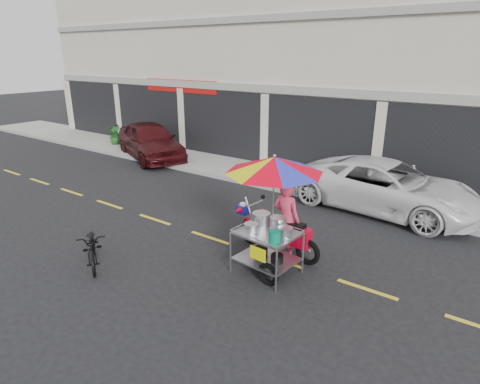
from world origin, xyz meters
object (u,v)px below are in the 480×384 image
Objects in this scene: maroon_sedan at (150,141)px; white_pickup at (386,186)px; food_vendor_rig at (277,196)px; near_bicycle at (93,247)px.

maroon_sedan is 10.21m from white_pickup.
food_vendor_rig is (9.29, -4.94, 0.81)m from maroon_sedan.
maroon_sedan is 1.82× the size of food_vendor_rig.
maroon_sedan is at bearing 93.29° from white_pickup.
near_bicycle is 0.62× the size of food_vendor_rig.
white_pickup is 8.11m from near_bicycle.
near_bicycle is at bearing -116.36° from maroon_sedan.
food_vendor_rig is (-0.91, -4.69, 0.88)m from white_pickup.
white_pickup is at bearing 83.62° from food_vendor_rig.
white_pickup is 4.86m from food_vendor_rig.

